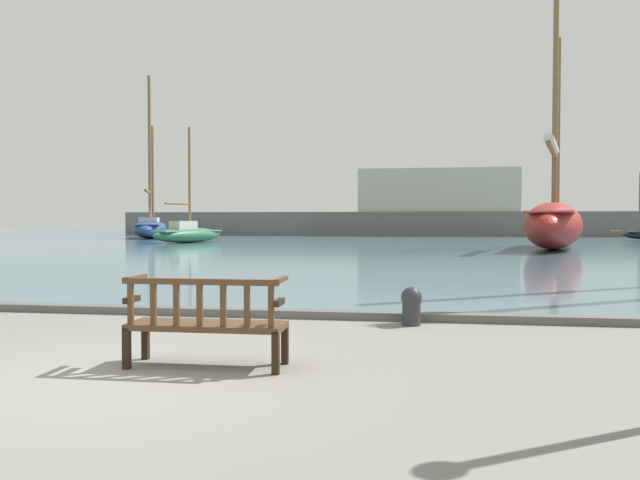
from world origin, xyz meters
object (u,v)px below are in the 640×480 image
park_bench (206,321)px  sailboat_centre_channel (150,226)px  mooring_bollard (411,304)px  sailboat_mid_starboard (188,233)px  sailboat_distant_harbor (554,222)px

park_bench → sailboat_centre_channel: sailboat_centre_channel is taller
sailboat_centre_channel → mooring_bollard: (21.05, -38.07, -0.74)m
sailboat_mid_starboard → mooring_bollard: size_ratio=13.29×
sailboat_centre_channel → mooring_bollard: size_ratio=23.51×
sailboat_centre_channel → mooring_bollard: bearing=-61.1°
sailboat_distant_harbor → sailboat_mid_starboard: bearing=165.8°
sailboat_mid_starboard → sailboat_centre_channel: 11.53m
park_bench → mooring_bollard: (2.04, 2.89, -0.17)m
sailboat_centre_channel → sailboat_distant_harbor: (27.78, -14.69, 0.39)m
sailboat_mid_starboard → park_bench: bearing=-68.8°
park_bench → sailboat_mid_starboard: sailboat_mid_starboard is taller
sailboat_distant_harbor → mooring_bollard: sailboat_distant_harbor is taller
sailboat_mid_starboard → sailboat_centre_channel: size_ratio=0.57×
park_bench → sailboat_centre_channel: (-19.01, 40.96, 0.57)m
sailboat_centre_channel → mooring_bollard: 43.51m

